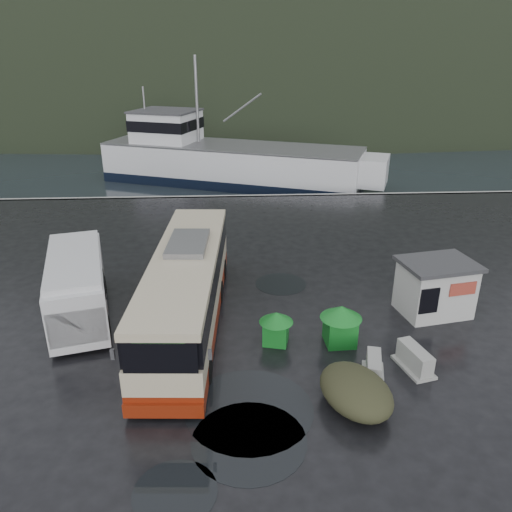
{
  "coord_description": "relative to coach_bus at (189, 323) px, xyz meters",
  "views": [
    {
      "loc": [
        0.47,
        -16.2,
        10.49
      ],
      "look_at": [
        1.59,
        4.43,
        1.7
      ],
      "focal_mm": 35.0,
      "sensor_mm": 36.0,
      "label": 1
    }
  ],
  "objects": [
    {
      "name": "ground",
      "position": [
        1.3,
        -1.55,
        0.0
      ],
      "size": [
        160.0,
        160.0,
        0.0
      ],
      "primitive_type": "plane",
      "color": "black",
      "rests_on": "ground"
    },
    {
      "name": "harbor_water",
      "position": [
        1.3,
        108.45,
        0.0
      ],
      "size": [
        300.0,
        180.0,
        0.02
      ],
      "primitive_type": "cube",
      "color": "black",
      "rests_on": "ground"
    },
    {
      "name": "quay_edge",
      "position": [
        1.3,
        18.45,
        0.0
      ],
      "size": [
        160.0,
        0.6,
        1.5
      ],
      "primitive_type": "cube",
      "color": "#999993",
      "rests_on": "ground"
    },
    {
      "name": "headland",
      "position": [
        11.3,
        248.45,
        0.0
      ],
      "size": [
        780.0,
        540.0,
        570.0
      ],
      "primitive_type": "ellipsoid",
      "color": "black",
      "rests_on": "ground"
    },
    {
      "name": "coach_bus",
      "position": [
        0.0,
        0.0,
        0.0
      ],
      "size": [
        3.6,
        11.76,
        3.28
      ],
      "primitive_type": null,
      "rotation": [
        0.0,
        0.0,
        -0.06
      ],
      "color": "beige",
      "rests_on": "ground"
    },
    {
      "name": "white_van",
      "position": [
        -4.54,
        0.89,
        0.0
      ],
      "size": [
        3.81,
        6.84,
        2.71
      ],
      "primitive_type": null,
      "rotation": [
        0.0,
        0.0,
        0.26
      ],
      "color": "silver",
      "rests_on": "ground"
    },
    {
      "name": "waste_bin_left",
      "position": [
        3.41,
        -1.57,
        0.0
      ],
      "size": [
        1.13,
        1.13,
        1.29
      ],
      "primitive_type": null,
      "rotation": [
        0.0,
        0.0,
        -0.24
      ],
      "color": "#157A24",
      "rests_on": "ground"
    },
    {
      "name": "waste_bin_right",
      "position": [
        5.82,
        -1.74,
        0.0
      ],
      "size": [
        1.18,
        1.18,
        1.58
      ],
      "primitive_type": null,
      "rotation": [
        0.0,
        0.0,
        0.05
      ],
      "color": "#157A24",
      "rests_on": "ground"
    },
    {
      "name": "dome_tent",
      "position": [
        5.56,
        -5.32,
        0.0
      ],
      "size": [
        2.82,
        3.33,
        1.11
      ],
      "primitive_type": null,
      "rotation": [
        0.0,
        0.0,
        0.32
      ],
      "color": "#33341F",
      "rests_on": "ground"
    },
    {
      "name": "ticket_kiosk",
      "position": [
        10.23,
        0.39,
        0.0
      ],
      "size": [
        3.34,
        2.77,
        2.32
      ],
      "primitive_type": null,
      "rotation": [
        0.0,
        0.0,
        0.19
      ],
      "color": "beige",
      "rests_on": "ground"
    },
    {
      "name": "jersey_barrier_a",
      "position": [
        6.55,
        -3.85,
        0.0
      ],
      "size": [
        1.08,
        1.61,
        0.74
      ],
      "primitive_type": null,
      "rotation": [
        0.0,
        0.0,
        -0.25
      ],
      "color": "#999993",
      "rests_on": "ground"
    },
    {
      "name": "jersey_barrier_b",
      "position": [
        8.09,
        -3.5,
        0.0
      ],
      "size": [
        1.21,
        1.8,
        0.82
      ],
      "primitive_type": null,
      "rotation": [
        0.0,
        0.0,
        0.25
      ],
      "color": "#999993",
      "rests_on": "ground"
    },
    {
      "name": "fishing_trawler",
      "position": [
        1.99,
        27.81,
        0.0
      ],
      "size": [
        28.21,
        15.81,
        11.16
      ],
      "primitive_type": null,
      "rotation": [
        0.0,
        0.0,
        -0.37
      ],
      "color": "silver",
      "rests_on": "ground"
    },
    {
      "name": "puddles",
      "position": [
        2.26,
        -4.76,
        0.0
      ],
      "size": [
        6.19,
        14.1,
        0.01
      ],
      "color": "black",
      "rests_on": "ground"
    }
  ]
}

